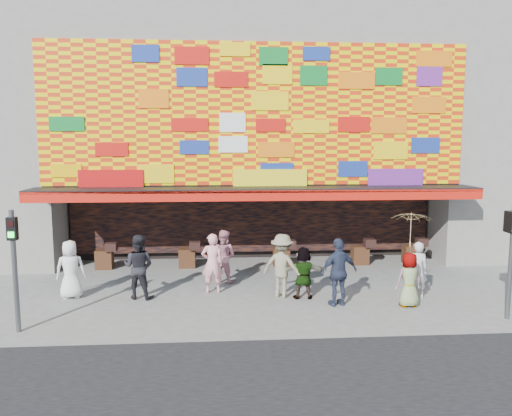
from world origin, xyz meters
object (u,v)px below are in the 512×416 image
object	(u,v)px
ped_b	(212,263)
ped_e	(339,272)
ped_a	(71,269)
ped_i	(223,256)
ped_d	(282,266)
ped_c	(138,267)
ped_h	(417,270)
ped_f	(303,273)
signal_right	(512,249)
signal_left	(14,257)
ped_g	(409,280)
parasol	(411,230)

from	to	relation	value
ped_b	ped_e	xyz separation A→B (m)	(3.56, -1.50, 0.04)
ped_a	ped_i	distance (m)	4.72
ped_d	ped_c	bearing A→B (deg)	26.25
ped_a	ped_e	size ratio (longest dim) A/B	0.90
ped_h	ped_f	bearing A→B (deg)	10.22
signal_right	ped_i	distance (m)	8.47
ped_e	ped_f	bearing A→B (deg)	-55.38
ped_b	ped_d	size ratio (longest dim) A/B	0.97
signal_right	ped_a	distance (m)	12.23
signal_left	ped_g	xyz separation A→B (m)	(10.18, 1.15, -1.09)
ped_c	ped_a	bearing A→B (deg)	9.78
ped_b	ped_d	xyz separation A→B (m)	(2.08, -0.58, 0.03)
signal_right	ped_c	distance (m)	10.24
signal_left	ped_a	size ratio (longest dim) A/B	1.73
ped_c	ped_h	xyz separation A→B (m)	(8.21, -0.56, -0.11)
ped_c	ped_e	bearing A→B (deg)	-176.49
signal_right	ped_i	world-z (taller)	signal_right
ped_a	ped_d	world-z (taller)	ped_d
ped_d	ped_g	distance (m)	3.62
ped_g	ped_h	bearing A→B (deg)	-132.66
ped_h	ped_c	bearing A→B (deg)	9.40
ped_i	ped_c	bearing A→B (deg)	58.38
ped_g	ped_c	bearing A→B (deg)	-18.01
ped_d	ped_i	distance (m)	2.45
ped_a	ped_d	distance (m)	6.25
ped_c	ped_f	bearing A→B (deg)	-170.05
ped_c	ped_i	distance (m)	2.95
ped_e	parasol	size ratio (longest dim) A/B	1.00
ped_c	ped_g	xyz separation A→B (m)	(7.67, -1.34, -0.19)
ped_a	ped_g	bearing A→B (deg)	161.82
ped_a	ped_g	size ratio (longest dim) A/B	1.13
ped_a	ped_i	world-z (taller)	ped_i
signal_left	ped_e	world-z (taller)	signal_left
ped_g	ped_e	bearing A→B (deg)	-15.08
ped_c	ped_h	size ratio (longest dim) A/B	1.13
signal_left	parasol	size ratio (longest dim) A/B	1.55
signal_left	ped_f	bearing A→B (deg)	16.03
ped_d	ped_e	world-z (taller)	ped_e
ped_b	parasol	bearing A→B (deg)	160.56
ped_d	parasol	size ratio (longest dim) A/B	0.98
ped_h	parasol	size ratio (longest dim) A/B	0.87
ped_g	ped_i	size ratio (longest dim) A/B	0.88
ped_h	ped_i	world-z (taller)	ped_i
ped_b	ped_d	distance (m)	2.16
signal_right	ped_a	size ratio (longest dim) A/B	1.73
ped_h	ped_i	bearing A→B (deg)	-6.93
ped_b	parasol	world-z (taller)	parasol
signal_left	ped_c	xyz separation A→B (m)	(2.51, 2.49, -0.91)
ped_c	ped_f	size ratio (longest dim) A/B	1.23
ped_e	ped_h	xyz separation A→B (m)	(2.48, 0.54, -0.12)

